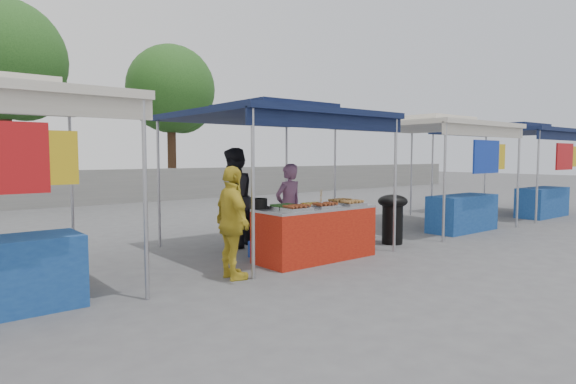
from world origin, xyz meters
TOP-DOWN VIEW (x-y plane):
  - ground_plane at (0.00, 0.00)m, footprint 80.00×80.00m
  - back_wall at (0.00, 11.00)m, footprint 40.00×0.25m
  - main_canopy at (0.00, 0.97)m, footprint 3.20×3.20m
  - neighbor_stall_right at (4.50, 0.57)m, footprint 3.20×3.20m
  - neighbor_stall_far at (8.50, 0.57)m, footprint 3.20×3.20m
  - tree_1 at (-2.17, 12.69)m, footprint 3.98×3.98m
  - tree_2 at (4.01, 13.22)m, footprint 3.69×3.67m
  - vendor_table at (0.00, -0.10)m, footprint 2.00×0.80m
  - food_tray_fl at (-0.58, -0.33)m, footprint 0.42×0.30m
  - food_tray_fm at (-0.02, -0.34)m, footprint 0.42×0.30m
  - food_tray_fr at (0.60, -0.34)m, footprint 0.42×0.30m
  - food_tray_bl at (-0.58, -0.01)m, footprint 0.42×0.30m
  - food_tray_bm at (0.00, -0.03)m, footprint 0.42×0.30m
  - food_tray_br at (0.64, -0.02)m, footprint 0.42×0.30m
  - cooking_pot at (-0.85, 0.28)m, footprint 0.27×0.27m
  - skewer_cup at (-0.04, -0.27)m, footprint 0.08×0.08m
  - wok_burner at (2.06, -0.01)m, footprint 0.56×0.56m
  - crate_left at (-0.53, 0.55)m, footprint 0.45×0.32m
  - crate_right at (0.37, 0.55)m, footprint 0.52×0.36m
  - crate_stacked at (0.37, 0.55)m, footprint 0.49×0.35m
  - vendor_woman at (0.12, 0.73)m, footprint 0.58×0.39m
  - helper_man at (-0.49, 1.57)m, footprint 1.12×1.08m
  - customer_person at (-1.72, -0.33)m, footprint 0.50×0.94m

SIDE VIEW (x-z plane):
  - ground_plane at x=0.00m, z-range 0.00..0.00m
  - crate_left at x=-0.53m, z-range 0.00..0.27m
  - crate_right at x=0.37m, z-range 0.00..0.31m
  - vendor_table at x=0.00m, z-range 0.00..0.85m
  - crate_stacked at x=0.37m, z-range 0.31..0.61m
  - wok_burner at x=2.06m, z-range 0.09..1.03m
  - back_wall at x=0.00m, z-range 0.00..1.20m
  - vendor_woman at x=0.12m, z-range 0.00..1.53m
  - customer_person at x=-1.72m, z-range 0.00..1.54m
  - food_tray_fl at x=-0.58m, z-range 0.85..0.92m
  - food_tray_fm at x=-0.02m, z-range 0.85..0.92m
  - food_tray_fr at x=0.60m, z-range 0.85..0.92m
  - food_tray_bl at x=-0.58m, z-range 0.85..0.92m
  - food_tray_bm at x=0.00m, z-range 0.85..0.92m
  - food_tray_br at x=0.64m, z-range 0.85..0.92m
  - skewer_cup at x=-0.04m, z-range 0.85..0.95m
  - helper_man at x=-0.49m, z-range 0.00..1.82m
  - cooking_pot at x=-0.85m, z-range 0.85..1.01m
  - neighbor_stall_right at x=4.50m, z-range 0.32..2.89m
  - neighbor_stall_far at x=8.50m, z-range 0.32..2.89m
  - main_canopy at x=0.00m, z-range 1.08..3.65m
  - tree_2 at x=4.01m, z-range 1.16..7.46m
  - tree_1 at x=-2.17m, z-range 1.26..8.10m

